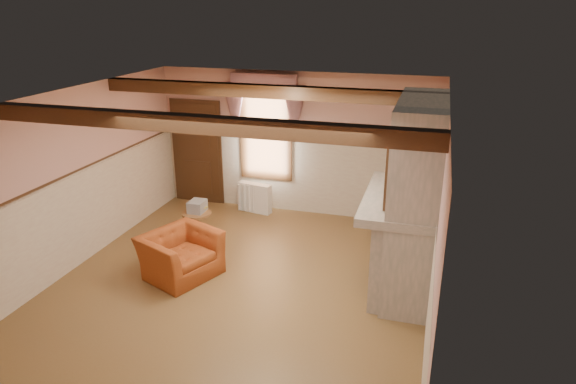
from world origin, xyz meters
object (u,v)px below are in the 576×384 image
(armchair, at_px, (181,255))
(bowl, at_px, (403,191))
(radiator, at_px, (255,198))
(mantel_clock, at_px, (406,177))
(side_table, at_px, (197,227))
(oil_lamp, at_px, (406,174))

(armchair, xyz_separation_m, bowl, (3.22, 0.72, 1.12))
(radiator, distance_m, bowl, 3.83)
(armchair, xyz_separation_m, mantel_clock, (3.22, 1.22, 1.17))
(mantel_clock, bearing_deg, armchair, -159.31)
(radiator, xyz_separation_m, mantel_clock, (3.02, -1.56, 1.22))
(armchair, xyz_separation_m, radiator, (0.21, 2.77, -0.05))
(bowl, distance_m, mantel_clock, 0.50)
(side_table, distance_m, bowl, 3.74)
(armchair, relative_size, radiator, 1.53)
(oil_lamp, bearing_deg, side_table, -178.99)
(armchair, relative_size, oil_lamp, 3.83)
(side_table, relative_size, bowl, 1.49)
(side_table, relative_size, radiator, 0.79)
(armchair, relative_size, bowl, 2.90)
(armchair, distance_m, side_table, 1.22)
(armchair, xyz_separation_m, oil_lamp, (3.22, 1.25, 1.21))
(armchair, bearing_deg, mantel_clock, -46.36)
(mantel_clock, bearing_deg, radiator, 152.70)
(mantel_clock, xyz_separation_m, oil_lamp, (0.00, 0.03, 0.04))
(side_table, height_order, radiator, radiator)
(side_table, bearing_deg, radiator, 72.52)
(bowl, height_order, oil_lamp, oil_lamp)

